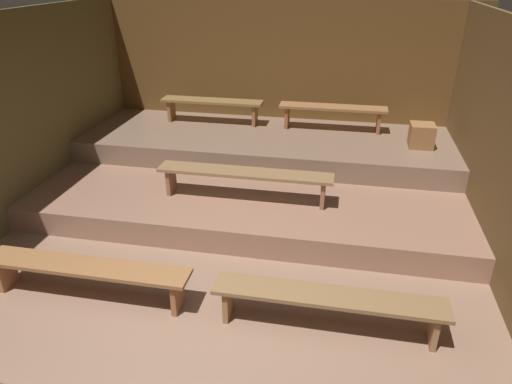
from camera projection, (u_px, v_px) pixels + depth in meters
ground at (244, 223)px, 6.09m from camera, size 6.39×5.89×0.08m
wall_back at (276, 79)px, 7.78m from camera, size 6.39×0.06×2.52m
wall_left at (29, 114)px, 6.00m from camera, size 0.06×5.89×2.52m
wall_right at (499, 143)px, 5.02m from camera, size 0.06×5.89×2.52m
platform_lower at (257, 182)px, 6.75m from camera, size 5.59×3.38×0.31m
platform_middle at (266, 144)px, 7.29m from camera, size 5.59×1.84×0.31m
bench_floor_left at (87, 271)px, 4.54m from camera, size 2.07×0.31×0.38m
bench_floor_right at (328, 301)px, 4.13m from camera, size 2.07×0.31×0.38m
bench_lower_center at (245, 176)px, 5.79m from camera, size 2.19×0.31×0.38m
bench_middle_left at (212, 104)px, 7.64m from camera, size 1.67×0.31×0.38m
bench_middle_right at (333, 111)px, 7.30m from camera, size 1.67×0.31×0.38m
wooden_crate_middle at (422, 135)px, 6.67m from camera, size 0.34×0.34×0.34m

